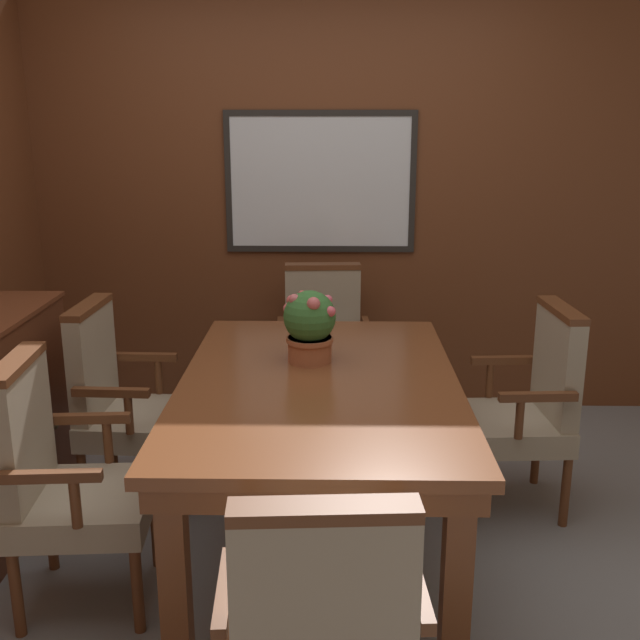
% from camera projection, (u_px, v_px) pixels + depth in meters
% --- Properties ---
extents(ground_plane, '(14.00, 14.00, 0.00)m').
position_uv_depth(ground_plane, '(308.00, 562.00, 3.04)').
color(ground_plane, gray).
extents(wall_back, '(7.20, 0.08, 2.45)m').
position_uv_depth(wall_back, '(317.00, 208.00, 4.40)').
color(wall_back, brown).
rests_on(wall_back, ground_plane).
extents(dining_table, '(1.10, 1.70, 0.75)m').
position_uv_depth(dining_table, '(319.00, 401.00, 2.99)').
color(dining_table, brown).
rests_on(dining_table, ground_plane).
extents(chair_right_far, '(0.50, 0.53, 0.95)m').
position_uv_depth(chair_right_far, '(528.00, 403.00, 3.37)').
color(chair_right_far, brown).
rests_on(chair_right_far, ground_plane).
extents(chair_left_near, '(0.51, 0.54, 0.95)m').
position_uv_depth(chair_left_near, '(62.00, 477.00, 2.69)').
color(chair_left_near, brown).
rests_on(chair_left_near, ground_plane).
extents(chair_left_far, '(0.49, 0.53, 0.95)m').
position_uv_depth(chair_left_far, '(121.00, 399.00, 3.42)').
color(chair_left_far, brown).
rests_on(chair_left_far, ground_plane).
extents(chair_head_far, '(0.53, 0.50, 0.95)m').
position_uv_depth(chair_head_far, '(323.00, 346.00, 4.19)').
color(chair_head_far, brown).
rests_on(chair_head_far, ground_plane).
extents(potted_plant, '(0.23, 0.22, 0.31)m').
position_uv_depth(potted_plant, '(310.00, 325.00, 3.14)').
color(potted_plant, '#B2603D').
rests_on(potted_plant, dining_table).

